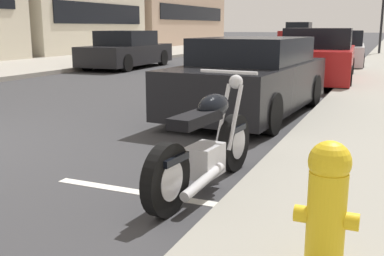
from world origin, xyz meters
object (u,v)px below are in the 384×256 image
(parked_car_second_in_row, at_px, (318,57))
(car_opposite_curb, at_px, (127,51))
(traffic_signal_near_corner, at_px, (384,0))
(parked_car_near_corner, at_px, (340,50))
(parked_motorcycle, at_px, (206,147))
(crossing_truck, at_px, (307,35))
(parked_car_behind_motorcycle, at_px, (251,78))
(fire_hydrant, at_px, (327,204))

(parked_car_second_in_row, distance_m, car_opposite_curb, 7.64)
(car_opposite_curb, bearing_deg, parked_car_second_in_row, 72.85)
(traffic_signal_near_corner, bearing_deg, parked_car_near_corner, 171.74)
(parked_motorcycle, bearing_deg, car_opposite_curb, 39.40)
(parked_motorcycle, xyz_separation_m, crossing_truck, (34.97, 5.08, 0.46))
(crossing_truck, bearing_deg, parked_car_behind_motorcycle, 97.44)
(parked_car_second_in_row, bearing_deg, car_opposite_curb, 71.38)
(parked_car_near_corner, xyz_separation_m, fire_hydrant, (-16.25, -1.66, -0.11))
(parked_car_behind_motorcycle, height_order, car_opposite_curb, car_opposite_curb)
(parked_motorcycle, bearing_deg, parked_car_near_corner, 6.38)
(car_opposite_curb, bearing_deg, parked_motorcycle, 32.16)
(crossing_truck, xyz_separation_m, traffic_signal_near_corner, (-11.91, -5.90, 2.00))
(parked_car_near_corner, height_order, crossing_truck, crossing_truck)
(parked_car_near_corner, xyz_separation_m, crossing_truck, (20.09, 4.71, 0.22))
(parked_motorcycle, distance_m, parked_car_near_corner, 14.89)
(parked_car_behind_motorcycle, xyz_separation_m, parked_car_second_in_row, (5.41, -0.34, 0.05))
(car_opposite_curb, distance_m, traffic_signal_near_corner, 14.72)
(parked_car_second_in_row, distance_m, crossing_truck, 26.06)
(parked_motorcycle, relative_size, parked_car_near_corner, 0.43)
(fire_hydrant, relative_size, traffic_signal_near_corner, 0.21)
(parked_car_second_in_row, distance_m, fire_hydrant, 10.85)
(parked_car_behind_motorcycle, distance_m, parked_car_near_corner, 10.95)
(parked_car_behind_motorcycle, relative_size, parked_car_second_in_row, 0.90)
(crossing_truck, bearing_deg, car_opposite_curb, 82.98)
(crossing_truck, distance_m, fire_hydrant, 36.90)
(parked_car_second_in_row, relative_size, parked_car_near_corner, 1.00)
(traffic_signal_near_corner, bearing_deg, parked_car_second_in_row, 175.07)
(fire_hydrant, bearing_deg, parked_car_behind_motorcycle, 20.62)
(parked_car_near_corner, xyz_separation_m, traffic_signal_near_corner, (8.18, -1.19, 2.22))
(parked_car_near_corner, bearing_deg, crossing_truck, 9.34)
(car_opposite_curb, xyz_separation_m, fire_hydrant, (-12.68, -9.04, -0.09))
(parked_motorcycle, relative_size, crossing_truck, 0.42)
(parked_car_second_in_row, bearing_deg, fire_hydrant, -174.99)
(crossing_truck, relative_size, car_opposite_curb, 1.05)
(crossing_truck, distance_m, traffic_signal_near_corner, 13.44)
(parked_car_behind_motorcycle, xyz_separation_m, fire_hydrant, (-5.31, -2.00, -0.10))
(parked_car_second_in_row, relative_size, traffic_signal_near_corner, 1.24)
(parked_car_second_in_row, bearing_deg, parked_car_behind_motorcycle, 172.62)
(parked_car_behind_motorcycle, distance_m, traffic_signal_near_corner, 19.32)
(parked_motorcycle, height_order, parked_car_near_corner, parked_car_near_corner)
(parked_car_behind_motorcycle, bearing_deg, traffic_signal_near_corner, -1.19)
(car_opposite_curb, xyz_separation_m, traffic_signal_near_corner, (11.75, -8.57, 2.24))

